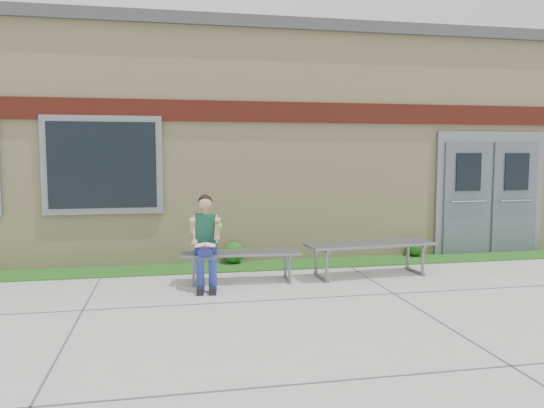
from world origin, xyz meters
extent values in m
plane|color=#9E9E99|center=(0.00, 0.00, 0.00)|extent=(80.00, 80.00, 0.00)
cube|color=#1C4C14|center=(0.00, 2.60, 0.01)|extent=(16.00, 0.80, 0.02)
cube|color=beige|center=(0.00, 6.00, 2.00)|extent=(16.00, 6.00, 4.00)
cube|color=#3F3F42|center=(0.00, 6.00, 4.10)|extent=(16.20, 6.20, 0.20)
cube|color=maroon|center=(0.00, 2.97, 2.60)|extent=(16.00, 0.06, 0.35)
cube|color=slate|center=(-3.00, 2.96, 1.70)|extent=(1.90, 0.08, 1.60)
cube|color=black|center=(-3.00, 2.92, 1.70)|extent=(1.70, 0.04, 1.40)
cube|color=slate|center=(4.00, 2.96, 1.15)|extent=(2.20, 0.08, 2.30)
cube|color=#4F585E|center=(3.50, 2.91, 1.05)|extent=(0.92, 0.06, 2.10)
cube|color=#4F585E|center=(4.50, 2.91, 1.05)|extent=(0.92, 0.06, 2.10)
cube|color=slate|center=(-0.93, 1.57, 0.43)|extent=(1.76, 0.58, 0.03)
cube|color=slate|center=(-1.62, 1.57, 0.20)|extent=(0.07, 0.48, 0.39)
cube|color=slate|center=(-0.24, 1.57, 0.20)|extent=(0.07, 0.48, 0.39)
cube|color=slate|center=(1.07, 1.57, 0.50)|extent=(2.04, 0.72, 0.04)
cube|color=slate|center=(0.27, 1.57, 0.23)|extent=(0.10, 0.56, 0.45)
cube|color=slate|center=(1.87, 1.57, 0.23)|extent=(0.10, 0.56, 0.45)
cube|color=navy|center=(-1.45, 1.53, 0.52)|extent=(0.34, 0.25, 0.15)
cube|color=#103C2A|center=(-1.45, 1.51, 0.81)|extent=(0.31, 0.21, 0.43)
sphere|color=tan|center=(-1.45, 1.50, 1.18)|extent=(0.21, 0.21, 0.19)
sphere|color=black|center=(-1.45, 1.52, 1.20)|extent=(0.22, 0.22, 0.20)
cylinder|color=navy|center=(-1.55, 1.29, 0.54)|extent=(0.18, 0.40, 0.14)
cylinder|color=navy|center=(-1.39, 1.28, 0.54)|extent=(0.18, 0.40, 0.14)
cylinder|color=navy|center=(-1.56, 1.07, 0.23)|extent=(0.11, 0.11, 0.46)
cylinder|color=navy|center=(-1.39, 1.05, 0.23)|extent=(0.11, 0.11, 0.46)
cube|color=black|center=(-1.56, 1.01, 0.05)|extent=(0.12, 0.25, 0.09)
cube|color=black|center=(-1.40, 0.99, 0.05)|extent=(0.12, 0.25, 0.09)
cylinder|color=tan|center=(-1.63, 1.47, 0.87)|extent=(0.10, 0.21, 0.25)
cylinder|color=tan|center=(-1.28, 1.44, 0.87)|extent=(0.10, 0.21, 0.25)
cube|color=white|center=(-1.48, 1.18, 0.64)|extent=(0.31, 0.23, 0.01)
cube|color=#B6445F|center=(-1.48, 1.18, 0.62)|extent=(0.31, 0.24, 0.01)
sphere|color=#62C233|center=(-1.26, 1.30, 0.88)|extent=(0.08, 0.08, 0.08)
sphere|color=#1C4C14|center=(-0.89, 2.85, 0.20)|extent=(0.36, 0.36, 0.36)
sphere|color=#1C4C14|center=(2.46, 2.85, 0.18)|extent=(0.33, 0.33, 0.33)
camera|label=1|loc=(-1.96, -6.05, 1.87)|focal=35.00mm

